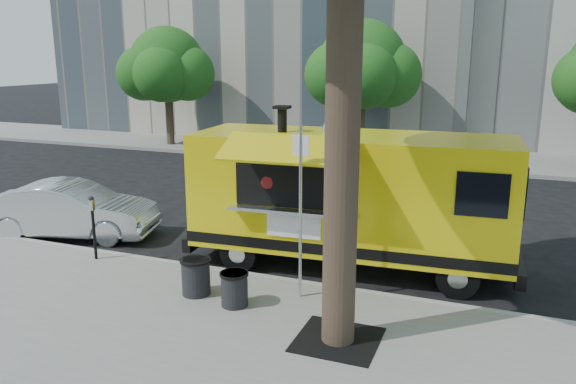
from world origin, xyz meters
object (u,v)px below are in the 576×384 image
(parking_meter, at_px, (93,220))
(trash_bin_right, at_px, (234,288))
(food_truck, at_px, (349,195))
(far_tree_a, at_px, (167,65))
(far_tree_b, at_px, (362,65))
(sign_post, at_px, (301,202))
(trash_bin_left, at_px, (196,275))
(sedan, at_px, (71,210))

(parking_meter, relative_size, trash_bin_right, 2.29)
(parking_meter, bearing_deg, food_truck, 20.56)
(far_tree_a, distance_m, far_tree_b, 9.01)
(sign_post, relative_size, trash_bin_left, 4.64)
(far_tree_a, height_order, trash_bin_right, far_tree_a)
(food_truck, relative_size, trash_bin_left, 10.32)
(far_tree_a, height_order, trash_bin_left, far_tree_a)
(trash_bin_right, bearing_deg, far_tree_a, 126.14)
(far_tree_b, bearing_deg, sedan, -106.66)
(sedan, bearing_deg, parking_meter, -141.57)
(food_truck, relative_size, sedan, 1.67)
(trash_bin_left, bearing_deg, sign_post, 18.18)
(parking_meter, relative_size, food_truck, 0.20)
(far_tree_a, height_order, sedan, far_tree_a)
(far_tree_b, xyz_separation_m, trash_bin_right, (1.65, -14.99, -3.37))
(far_tree_b, xyz_separation_m, parking_meter, (-2.00, -14.05, -2.85))
(sedan, relative_size, trash_bin_left, 6.17)
(trash_bin_left, xyz_separation_m, trash_bin_right, (0.84, -0.17, -0.03))
(sign_post, relative_size, sedan, 0.75)
(far_tree_b, relative_size, sign_post, 1.83)
(far_tree_a, bearing_deg, trash_bin_left, -55.75)
(parking_meter, height_order, sedan, parking_meter)
(trash_bin_right, bearing_deg, sign_post, 39.55)
(sign_post, bearing_deg, trash_bin_right, -140.45)
(sedan, bearing_deg, trash_bin_right, -127.47)
(parking_meter, distance_m, sedan, 2.27)
(sign_post, bearing_deg, food_truck, 81.83)
(far_tree_a, relative_size, sedan, 1.34)
(far_tree_b, bearing_deg, trash_bin_right, -83.70)
(trash_bin_right, bearing_deg, parking_meter, 165.57)
(far_tree_b, relative_size, trash_bin_right, 9.42)
(far_tree_a, bearing_deg, far_tree_b, 2.54)
(far_tree_a, distance_m, sign_post, 18.14)
(far_tree_b, bearing_deg, parking_meter, -98.10)
(sedan, bearing_deg, far_tree_a, 8.22)
(far_tree_a, height_order, food_truck, far_tree_a)
(far_tree_a, relative_size, sign_post, 1.79)
(trash_bin_right, bearing_deg, trash_bin_left, 168.44)
(far_tree_b, height_order, food_truck, far_tree_b)
(far_tree_a, bearing_deg, food_truck, -44.99)
(far_tree_a, xyz_separation_m, far_tree_b, (9.00, 0.40, 0.06))
(sedan, height_order, trash_bin_right, sedan)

